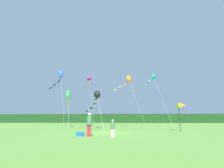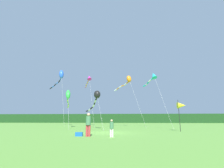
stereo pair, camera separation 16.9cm
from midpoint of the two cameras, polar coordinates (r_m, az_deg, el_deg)
name	(u,v)px [view 1 (the left image)]	position (r m, az deg, el deg)	size (l,w,h in m)	color
ground_plane	(108,133)	(16.86, -1.83, -16.84)	(120.00, 120.00, 0.00)	#5B9338
distant_treeline	(119,118)	(61.74, 2.57, -12.06)	(108.00, 2.29, 3.28)	#193D19
person_adult	(89,123)	(13.19, -8.45, -13.56)	(0.40, 0.40, 1.81)	#B23338
person_child	(113,127)	(12.55, -0.18, -15.05)	(0.29, 0.29, 1.30)	silver
cooler_box	(80,134)	(13.56, -11.65, -17.03)	(0.56, 0.31, 0.31)	#1959B2
banner_flag_pole	(182,106)	(19.86, 23.18, -7.09)	(0.90, 0.70, 3.45)	black
kite_orange	(127,80)	(29.55, 5.35, 1.37)	(5.42, 5.19, 9.18)	#B2B2B2
kite_magenta	(88,79)	(34.20, -8.47, 1.85)	(4.06, 8.68, 10.44)	#B2B2B2
kite_cyan	(153,77)	(27.35, 14.02, 2.54)	(2.96, 6.78, 8.97)	#B2B2B2
kite_green	(68,96)	(27.39, -15.54, -4.07)	(3.52, 8.64, 6.19)	#B2B2B2
kite_black	(96,97)	(22.78, -5.88, -4.62)	(4.14, 8.14, 5.32)	#B2B2B2
kite_blue	(60,76)	(34.69, -18.02, 2.83)	(6.49, 6.76, 11.24)	#B2B2B2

